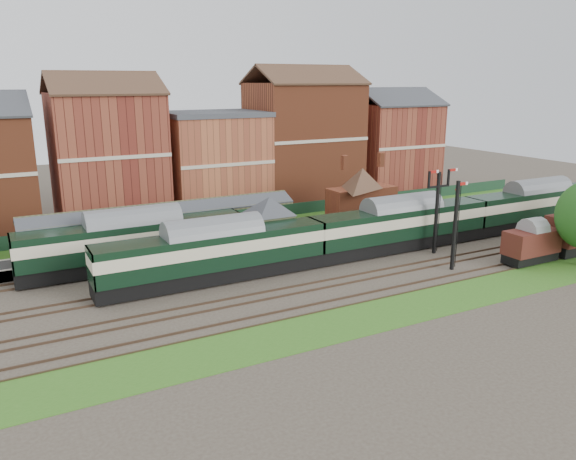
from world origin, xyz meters
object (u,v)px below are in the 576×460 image
platform_railcar (134,240)px  goods_van_a (531,243)px  signal_box (270,227)px  semaphore_bracket (437,207)px  dmu_train (401,224)px

platform_railcar → goods_van_a: platform_railcar is taller
signal_box → platform_railcar: signal_box is taller
platform_railcar → goods_van_a: (32.41, -15.50, -0.78)m
signal_box → platform_railcar: bearing=164.5°
semaphore_bracket → platform_railcar: semaphore_bracket is taller
platform_railcar → signal_box: bearing=-15.5°
semaphore_bracket → goods_van_a: bearing=-49.1°
goods_van_a → platform_railcar: bearing=154.4°
semaphore_bracket → dmu_train: (-2.20, 2.50, -2.00)m
dmu_train → platform_railcar: (-24.58, 6.50, 0.02)m
semaphore_bracket → dmu_train: bearing=131.3°
dmu_train → goods_van_a: dmu_train is taller
signal_box → dmu_train: size_ratio=0.10×
dmu_train → goods_van_a: bearing=-49.0°
signal_box → platform_railcar: 12.19m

